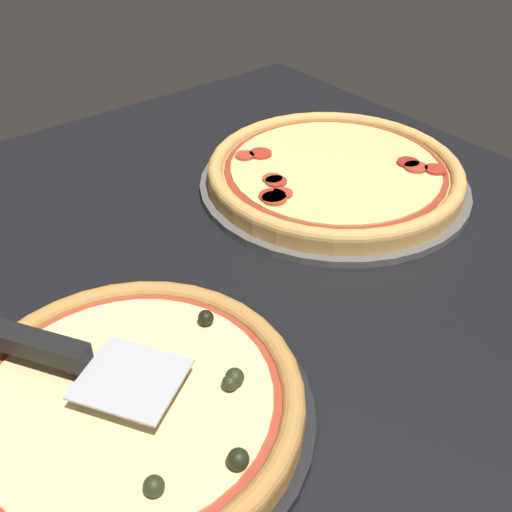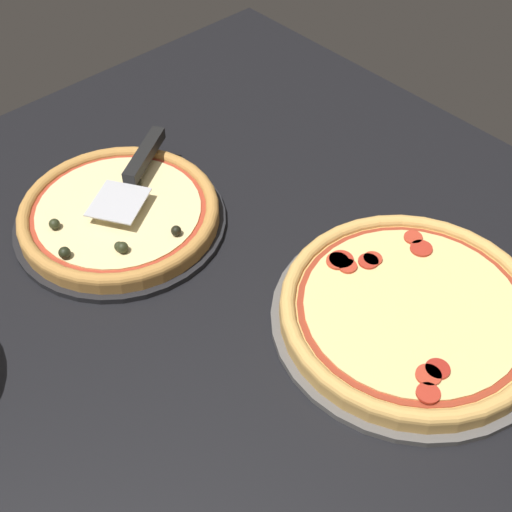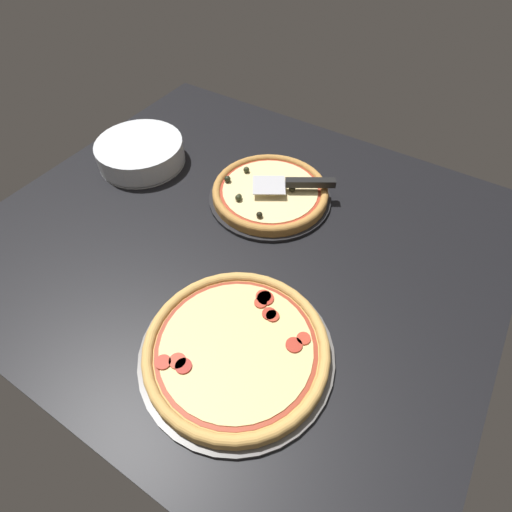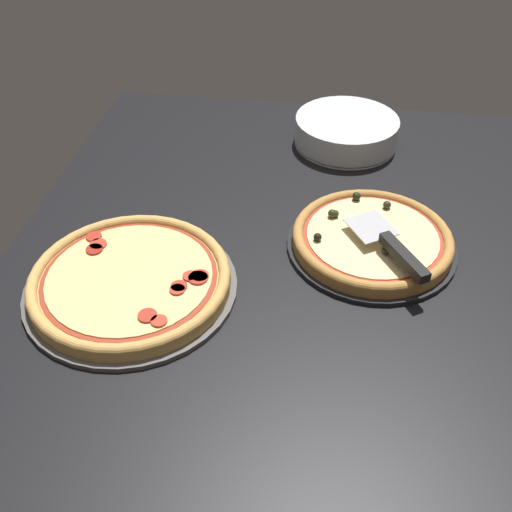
% 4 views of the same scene
% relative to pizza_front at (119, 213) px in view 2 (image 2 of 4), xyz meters
% --- Properties ---
extents(ground_plane, '(1.28, 1.13, 0.04)m').
position_rel_pizza_front_xyz_m(ground_plane, '(-0.01, 0.16, -0.04)').
color(ground_plane, black).
extents(pizza_pan_front, '(0.34, 0.34, 0.01)m').
position_rel_pizza_front_xyz_m(pizza_pan_front, '(-0.00, -0.00, -0.02)').
color(pizza_pan_front, black).
rests_on(pizza_pan_front, ground_plane).
extents(pizza_front, '(0.32, 0.32, 0.04)m').
position_rel_pizza_front_xyz_m(pizza_front, '(0.00, 0.00, 0.00)').
color(pizza_front, '#B77F3D').
rests_on(pizza_front, pizza_pan_front).
extents(pizza_pan_back, '(0.40, 0.40, 0.01)m').
position_rel_pizza_front_xyz_m(pizza_pan_back, '(-0.19, 0.44, -0.02)').
color(pizza_pan_back, '#565451').
rests_on(pizza_pan_back, ground_plane).
extents(pizza_back, '(0.37, 0.37, 0.03)m').
position_rel_pizza_front_xyz_m(pizza_back, '(-0.19, 0.44, 0.00)').
color(pizza_back, tan).
rests_on(pizza_back, pizza_pan_back).
extents(serving_spatula, '(0.22, 0.16, 0.02)m').
position_rel_pizza_front_xyz_m(serving_spatula, '(-0.07, -0.04, 0.03)').
color(serving_spatula, '#B7B7BC').
rests_on(serving_spatula, pizza_front).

